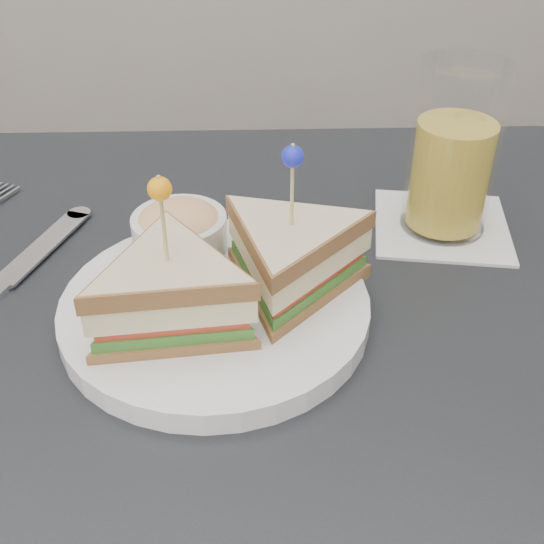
# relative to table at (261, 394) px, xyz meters

# --- Properties ---
(table) EXTENTS (0.80, 0.80, 0.75)m
(table) POSITION_rel_table_xyz_m (0.00, 0.00, 0.00)
(table) COLOR black
(table) RESTS_ON ground
(plate_meal) EXTENTS (0.34, 0.34, 0.15)m
(plate_meal) POSITION_rel_table_xyz_m (-0.03, 0.02, 0.12)
(plate_meal) COLOR silver
(plate_meal) RESTS_ON table
(cutlery_knife) EXTENTS (0.10, 0.23, 0.01)m
(cutlery_knife) POSITION_rel_table_xyz_m (-0.22, 0.07, 0.08)
(cutlery_knife) COLOR white
(cutlery_knife) RESTS_ON table
(drink_set) EXTENTS (0.15, 0.15, 0.17)m
(drink_set) POSITION_rel_table_xyz_m (0.19, 0.15, 0.15)
(drink_set) COLOR silver
(drink_set) RESTS_ON table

